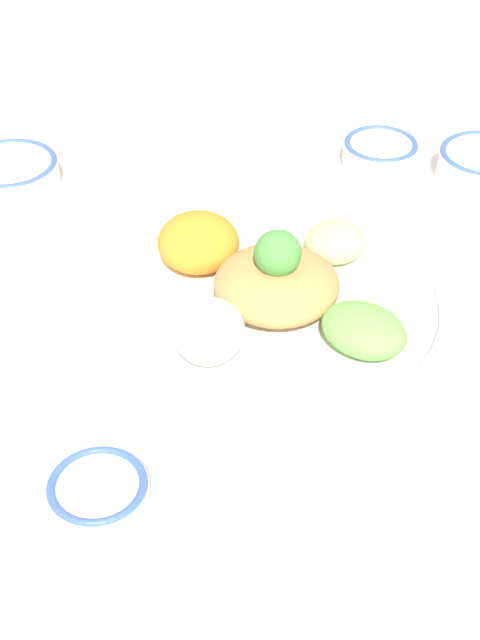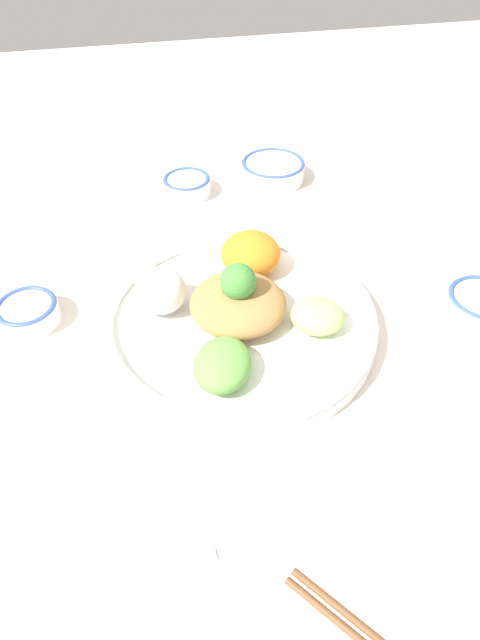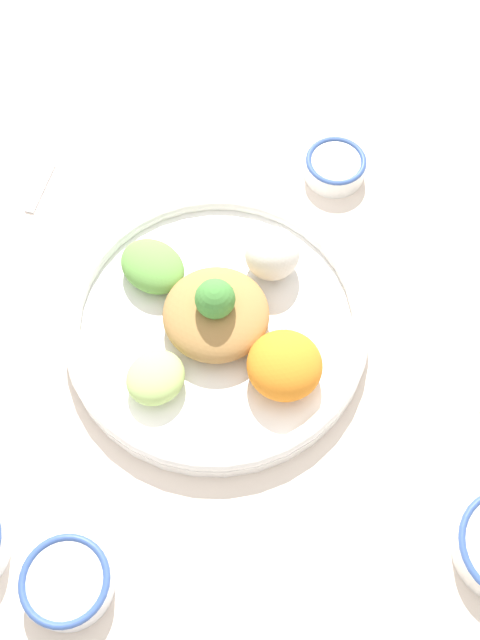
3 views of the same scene
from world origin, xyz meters
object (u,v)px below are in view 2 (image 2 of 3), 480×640
salad_platter (237,313)px  sauce_bowl_far (187,185)px  sauce_bowl_red (273,170)px  serving_spoon_main (132,579)px  rice_bowl_blue (28,312)px

salad_platter → sauce_bowl_far: salad_platter is taller
salad_platter → sauce_bowl_red: salad_platter is taller
sauce_bowl_red → salad_platter: bearing=68.4°
serving_spoon_main → salad_platter: bearing=57.7°
salad_platter → sauce_bowl_far: size_ratio=4.31×
sauce_bowl_red → serving_spoon_main: sauce_bowl_red is taller
sauce_bowl_red → serving_spoon_main: bearing=65.4°
salad_platter → rice_bowl_blue: bearing=-14.3°
sauce_bowl_red → rice_bowl_blue: sauce_bowl_red is taller
serving_spoon_main → rice_bowl_blue: bearing=102.6°
rice_bowl_blue → serving_spoon_main: (-0.11, 0.36, -0.01)m
sauce_bowl_far → serving_spoon_main: sauce_bowl_far is taller
sauce_bowl_far → sauce_bowl_red: bearing=-174.1°
sauce_bowl_red → serving_spoon_main: (0.30, 0.66, -0.02)m
sauce_bowl_red → serving_spoon_main: size_ratio=0.95×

